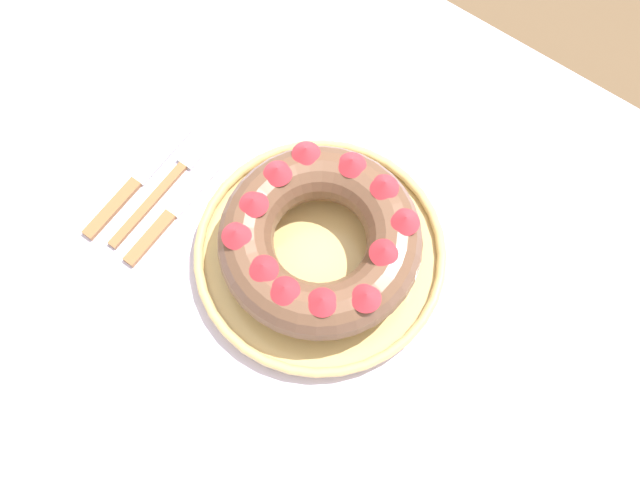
% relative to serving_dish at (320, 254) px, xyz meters
% --- Properties ---
extents(ground_plane, '(8.00, 8.00, 0.00)m').
position_rel_serving_dish_xyz_m(ground_plane, '(-0.03, -0.03, -0.74)').
color(ground_plane, brown).
extents(dining_table, '(1.23, 0.91, 0.73)m').
position_rel_serving_dish_xyz_m(dining_table, '(-0.03, -0.03, -0.11)').
color(dining_table, silver).
rests_on(dining_table, ground_plane).
extents(serving_dish, '(0.31, 0.31, 0.02)m').
position_rel_serving_dish_xyz_m(serving_dish, '(0.00, 0.00, 0.00)').
color(serving_dish, tan).
rests_on(serving_dish, dining_table).
extents(bundt_cake, '(0.24, 0.24, 0.08)m').
position_rel_serving_dish_xyz_m(bundt_cake, '(-0.00, 0.00, 0.05)').
color(bundt_cake, brown).
rests_on(bundt_cake, serving_dish).
extents(fork, '(0.02, 0.20, 0.01)m').
position_rel_serving_dish_xyz_m(fork, '(-0.22, -0.03, -0.01)').
color(fork, '#936038').
rests_on(fork, dining_table).
extents(serving_knife, '(0.02, 0.21, 0.01)m').
position_rel_serving_dish_xyz_m(serving_knife, '(-0.25, -0.06, -0.01)').
color(serving_knife, '#936038').
rests_on(serving_knife, dining_table).
extents(cake_knife, '(0.02, 0.18, 0.01)m').
position_rel_serving_dish_xyz_m(cake_knife, '(-0.19, -0.07, -0.01)').
color(cake_knife, '#936038').
rests_on(cake_knife, dining_table).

